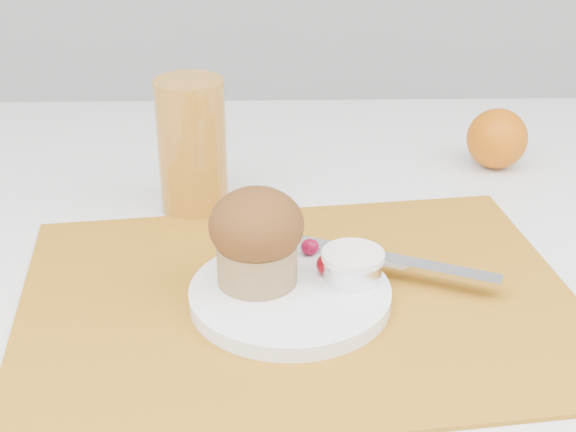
{
  "coord_description": "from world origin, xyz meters",
  "views": [
    {
      "loc": [
        -0.05,
        -0.73,
        1.15
      ],
      "look_at": [
        -0.03,
        -0.04,
        0.8
      ],
      "focal_mm": 50.0,
      "sensor_mm": 36.0,
      "label": 1
    }
  ],
  "objects_px": {
    "plate": "(290,295)",
    "juice_glass": "(192,146)",
    "orange": "(497,139)",
    "muffin": "(257,236)"
  },
  "relations": [
    {
      "from": "plate",
      "to": "juice_glass",
      "type": "relative_size",
      "value": 1.21
    },
    {
      "from": "plate",
      "to": "orange",
      "type": "xyz_separation_m",
      "value": [
        0.26,
        0.31,
        0.03
      ]
    },
    {
      "from": "plate",
      "to": "muffin",
      "type": "xyz_separation_m",
      "value": [
        -0.03,
        0.01,
        0.05
      ]
    },
    {
      "from": "juice_glass",
      "to": "muffin",
      "type": "distance_m",
      "value": 0.2
    },
    {
      "from": "orange",
      "to": "juice_glass",
      "type": "xyz_separation_m",
      "value": [
        -0.36,
        -0.11,
        0.04
      ]
    },
    {
      "from": "juice_glass",
      "to": "muffin",
      "type": "relative_size",
      "value": 1.67
    },
    {
      "from": "orange",
      "to": "juice_glass",
      "type": "distance_m",
      "value": 0.38
    },
    {
      "from": "plate",
      "to": "muffin",
      "type": "height_order",
      "value": "muffin"
    },
    {
      "from": "juice_glass",
      "to": "muffin",
      "type": "bearing_deg",
      "value": -69.03
    },
    {
      "from": "plate",
      "to": "muffin",
      "type": "distance_m",
      "value": 0.06
    }
  ]
}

